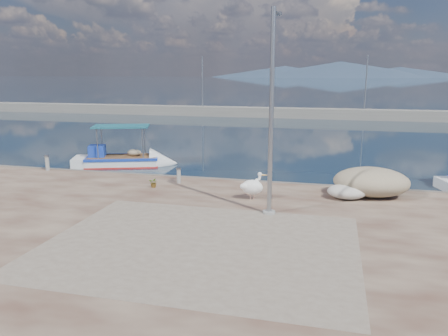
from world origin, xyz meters
TOP-DOWN VIEW (x-y plane):
  - ground at (0.00, 0.00)m, footprint 1400.00×1400.00m
  - quay at (0.00, -6.00)m, footprint 44.00×22.00m
  - quay_patch at (1.00, -3.00)m, footprint 9.00×7.00m
  - breakwater at (-0.00, 40.00)m, footprint 120.00×2.20m
  - mountains at (4.39, 650.00)m, footprint 370.00×280.00m
  - boat_left at (-7.54, 8.76)m, footprint 6.11×3.76m
  - pelican at (1.63, 1.98)m, footprint 1.14×0.81m
  - lamp_post at (2.53, 0.37)m, footprint 0.44×0.96m
  - bollard_near at (-2.11, 3.75)m, footprint 0.23×0.23m
  - bollard_far at (-9.56, 4.60)m, footprint 0.26×0.26m
  - potted_plant at (-2.89, 2.74)m, footprint 0.40×0.35m
  - net_pile_c at (6.19, 3.65)m, footprint 3.00×2.14m
  - net_pile_d at (5.24, 2.99)m, footprint 1.52×1.14m

SIDE VIEW (x-z plane):
  - ground at x=0.00m, z-range 0.00..0.00m
  - boat_left at x=-7.54m, z-range -1.18..1.62m
  - quay at x=0.00m, z-range 0.00..0.50m
  - quay_patch at x=1.00m, z-range 0.50..0.51m
  - breakwater at x=0.00m, z-range -3.15..4.35m
  - potted_plant at x=-2.89m, z-range 0.50..0.94m
  - net_pile_d at x=5.24m, z-range 0.50..1.07m
  - bollard_near at x=-2.11m, z-range 0.53..1.23m
  - bollard_far at x=-9.56m, z-range 0.53..1.32m
  - pelican at x=1.63m, z-range 0.47..1.56m
  - net_pile_c at x=6.19m, z-range 0.50..1.68m
  - lamp_post at x=2.53m, z-range 0.30..7.30m
  - mountains at x=4.39m, z-range -1.49..20.51m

